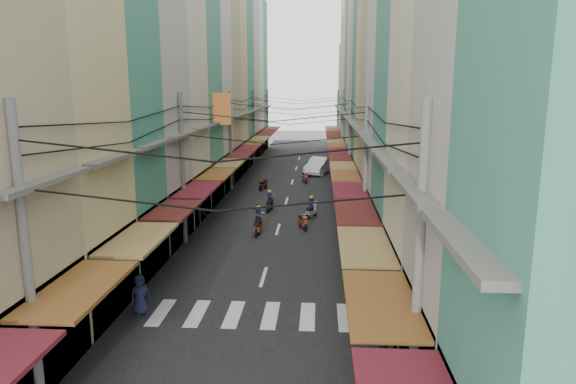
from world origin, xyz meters
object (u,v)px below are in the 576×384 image
at_px(white_car, 319,174).
at_px(market_umbrella, 390,226).
at_px(bicycle, 419,289).
at_px(traffic_sign, 378,220).

distance_m(white_car, market_umbrella, 27.89).
bearing_deg(market_umbrella, white_car, 97.03).
xyz_separation_m(bicycle, market_umbrella, (-0.99, 2.29, 2.16)).
distance_m(white_car, traffic_sign, 27.25).
xyz_separation_m(bicycle, traffic_sign, (-1.50, 2.89, 2.27)).
bearing_deg(white_car, bicycle, -65.18).
bearing_deg(white_car, market_umbrella, -66.51).
bearing_deg(traffic_sign, bicycle, -62.59).
bearing_deg(traffic_sign, white_car, 96.11).
bearing_deg(bicycle, white_car, 0.94).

